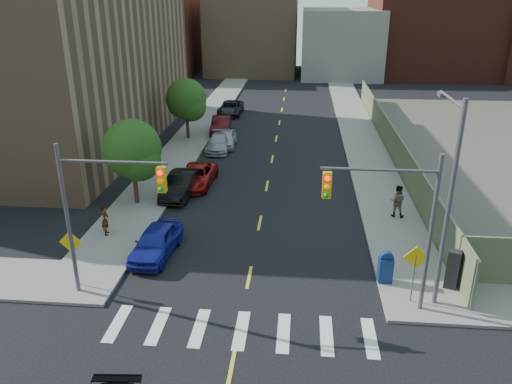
% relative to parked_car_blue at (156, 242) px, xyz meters
% --- Properties ---
extents(sidewalk_nw, '(3.50, 73.00, 0.15)m').
position_rel_parked_car_blue_xyz_m(sidewalk_nw, '(-2.80, 31.75, -0.68)').
color(sidewalk_nw, gray).
rests_on(sidewalk_nw, ground).
extents(sidewalk_ne, '(3.50, 73.00, 0.15)m').
position_rel_parked_car_blue_xyz_m(sidewalk_ne, '(12.70, 31.75, -0.68)').
color(sidewalk_ne, gray).
rests_on(sidewalk_ne, ground).
extents(fence_north, '(0.12, 44.00, 2.50)m').
position_rel_parked_car_blue_xyz_m(fence_north, '(14.55, 18.25, 0.49)').
color(fence_north, '#66714F').
rests_on(fence_north, ground).
extents(building_nw, '(22.00, 30.00, 16.00)m').
position_rel_parked_car_blue_xyz_m(building_nw, '(-17.05, 20.25, 7.24)').
color(building_nw, '#8C6B4C').
rests_on(building_nw, ground).
extents(bg_bldg_west, '(14.00, 18.00, 12.00)m').
position_rel_parked_car_blue_xyz_m(bg_bldg_west, '(-17.05, 60.25, 5.24)').
color(bg_bldg_west, '#592319').
rests_on(bg_bldg_west, ground).
extents(bg_bldg_midwest, '(14.00, 16.00, 15.00)m').
position_rel_parked_car_blue_xyz_m(bg_bldg_midwest, '(-1.05, 62.25, 6.74)').
color(bg_bldg_midwest, '#8C6B4C').
rests_on(bg_bldg_midwest, ground).
extents(bg_bldg_center, '(12.00, 16.00, 10.00)m').
position_rel_parked_car_blue_xyz_m(bg_bldg_center, '(12.95, 60.25, 4.24)').
color(bg_bldg_center, gray).
rests_on(bg_bldg_center, ground).
extents(bg_bldg_east, '(18.00, 18.00, 16.00)m').
position_rel_parked_car_blue_xyz_m(bg_bldg_east, '(26.95, 62.25, 7.24)').
color(bg_bldg_east, '#592319').
rests_on(bg_bldg_east, ground).
extents(signal_nw, '(4.59, 0.30, 7.00)m').
position_rel_parked_car_blue_xyz_m(signal_nw, '(-1.03, -3.75, 3.77)').
color(signal_nw, '#59595E').
rests_on(signal_nw, ground).
extents(signal_ne, '(4.59, 0.30, 7.00)m').
position_rel_parked_car_blue_xyz_m(signal_ne, '(10.94, -3.75, 3.77)').
color(signal_ne, '#59595E').
rests_on(signal_ne, ground).
extents(streetlight_ne, '(0.25, 3.70, 9.00)m').
position_rel_parked_car_blue_xyz_m(streetlight_ne, '(13.15, -2.85, 4.46)').
color(streetlight_ne, '#59595E').
rests_on(streetlight_ne, ground).
extents(warn_sign_nw, '(1.06, 0.06, 2.83)m').
position_rel_parked_car_blue_xyz_m(warn_sign_nw, '(-2.85, -3.25, 1.23)').
color(warn_sign_nw, '#59595E').
rests_on(warn_sign_nw, ground).
extents(warn_sign_ne, '(1.06, 0.06, 2.83)m').
position_rel_parked_car_blue_xyz_m(warn_sign_ne, '(12.15, -3.25, 1.23)').
color(warn_sign_ne, '#59595E').
rests_on(warn_sign_ne, ground).
extents(warn_sign_midwest, '(1.06, 0.06, 2.83)m').
position_rel_parked_car_blue_xyz_m(warn_sign_midwest, '(-2.85, 10.25, 1.23)').
color(warn_sign_midwest, '#59595E').
rests_on(warn_sign_midwest, ground).
extents(tree_west_near, '(3.66, 3.64, 5.52)m').
position_rel_parked_car_blue_xyz_m(tree_west_near, '(-3.05, 6.29, 2.72)').
color(tree_west_near, '#332114').
rests_on(tree_west_near, ground).
extents(tree_west_far, '(3.66, 3.64, 5.52)m').
position_rel_parked_car_blue_xyz_m(tree_west_far, '(-3.05, 21.29, 2.72)').
color(tree_west_far, '#332114').
rests_on(tree_west_far, ground).
extents(parked_car_blue, '(2.17, 4.60, 1.52)m').
position_rel_parked_car_blue_xyz_m(parked_car_blue, '(0.00, 0.00, 0.00)').
color(parked_car_blue, navy).
rests_on(parked_car_blue, ground).
extents(parked_car_black, '(2.09, 4.88, 1.56)m').
position_rel_parked_car_blue_xyz_m(parked_car_black, '(-0.55, 7.99, 0.02)').
color(parked_car_black, black).
rests_on(parked_car_black, ground).
extents(parked_car_red, '(2.53, 5.07, 1.38)m').
position_rel_parked_car_blue_xyz_m(parked_car_red, '(0.03, 9.93, -0.07)').
color(parked_car_red, maroon).
rests_on(parked_car_red, ground).
extents(parked_car_silver, '(2.03, 4.61, 1.32)m').
position_rel_parked_car_blue_xyz_m(parked_car_silver, '(0.26, 18.19, -0.10)').
color(parked_car_silver, '#96989D').
rests_on(parked_car_silver, ground).
extents(parked_car_white, '(1.83, 4.18, 1.40)m').
position_rel_parked_car_blue_xyz_m(parked_car_white, '(0.73, 19.34, -0.06)').
color(parked_car_white, '#B9B9B9').
rests_on(parked_car_white, ground).
extents(parked_car_maroon, '(1.95, 4.87, 1.58)m').
position_rel_parked_car_blue_xyz_m(parked_car_maroon, '(-0.37, 23.55, 0.03)').
color(parked_car_maroon, '#430D12').
rests_on(parked_car_maroon, ground).
extents(parked_car_grey, '(2.52, 5.25, 1.44)m').
position_rel_parked_car_blue_xyz_m(parked_car_grey, '(-0.55, 31.39, -0.04)').
color(parked_car_grey, black).
rests_on(parked_car_grey, ground).
extents(mailbox, '(0.66, 0.52, 1.54)m').
position_rel_parked_car_blue_xyz_m(mailbox, '(11.25, -1.75, 0.14)').
color(mailbox, navy).
rests_on(mailbox, sidewalk_ne).
extents(payphone, '(0.68, 0.62, 1.85)m').
position_rel_parked_car_blue_xyz_m(payphone, '(14.15, -1.98, 0.32)').
color(payphone, black).
rests_on(payphone, sidewalk_ne).
extents(pedestrian_west, '(0.55, 0.71, 1.73)m').
position_rel_parked_car_blue_xyz_m(pedestrian_west, '(-3.32, 1.75, 0.26)').
color(pedestrian_west, gray).
rests_on(pedestrian_west, sidewalk_nw).
extents(pedestrian_east, '(1.12, 0.97, 1.95)m').
position_rel_parked_car_blue_xyz_m(pedestrian_east, '(12.98, 5.63, 0.37)').
color(pedestrian_east, gray).
rests_on(pedestrian_east, sidewalk_ne).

